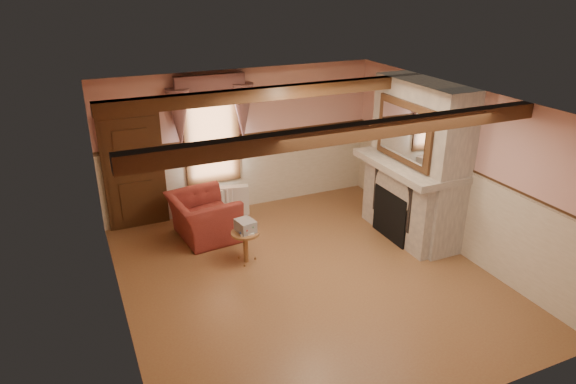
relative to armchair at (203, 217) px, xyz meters
name	(u,v)px	position (x,y,z in m)	size (l,w,h in m)	color
floor	(307,278)	(1.11, -2.00, -0.40)	(5.50, 6.00, 0.01)	brown
ceiling	(310,102)	(1.11, -2.00, 2.40)	(5.50, 6.00, 0.01)	silver
wall_back	(241,141)	(1.11, 1.00, 1.00)	(5.50, 0.02, 2.80)	#D89E95
wall_front	(443,308)	(1.11, -5.00, 1.00)	(5.50, 0.02, 2.80)	#D89E95
wall_left	(114,231)	(-1.64, -2.00, 1.00)	(0.02, 6.00, 2.80)	#D89E95
wall_right	(456,170)	(3.86, -2.00, 1.00)	(0.02, 6.00, 2.80)	#D89E95
wainscot	(308,236)	(1.11, -2.00, 0.35)	(5.50, 6.00, 1.50)	beige
chair_rail	(309,190)	(1.11, -2.00, 1.10)	(5.50, 6.00, 0.08)	black
firebox	(393,215)	(3.11, -1.40, 0.05)	(0.20, 0.95, 0.90)	black
armchair	(203,217)	(0.00, 0.00, 0.00)	(1.22, 1.06, 0.79)	maroon
side_table	(246,247)	(0.40, -1.14, -0.12)	(0.47, 0.47, 0.55)	brown
book_stack	(245,226)	(0.41, -1.12, 0.25)	(0.26, 0.32, 0.20)	#B7AD8C
radiator	(231,201)	(0.74, 0.70, -0.10)	(0.70, 0.18, 0.60)	silver
bowl	(413,161)	(3.35, -1.49, 1.07)	(0.39, 0.39, 0.09)	brown
mantel_clock	(384,143)	(3.35, -0.60, 1.12)	(0.14, 0.24, 0.20)	black
oil_lamp	(394,146)	(3.35, -0.92, 1.16)	(0.11, 0.11, 0.28)	#BE7D35
candle_red	(432,168)	(3.35, -1.99, 1.10)	(0.06, 0.06, 0.16)	#AF1525
jar_yellow	(433,170)	(3.35, -2.04, 1.08)	(0.06, 0.06, 0.12)	gold
fireplace	(418,161)	(3.53, -1.40, 1.00)	(0.85, 2.00, 2.80)	gray
mantel	(409,165)	(3.35, -1.40, 0.96)	(1.05, 2.05, 0.12)	gray
overmantel_mirror	(404,132)	(3.17, -1.40, 1.57)	(0.06, 1.44, 1.04)	silver
door	(134,174)	(-0.99, 0.94, 0.65)	(1.10, 0.10, 2.10)	black
window	(211,132)	(0.51, 0.97, 1.25)	(1.06, 0.08, 2.02)	white
window_drapes	(211,102)	(0.51, 0.88, 1.85)	(1.30, 0.14, 1.40)	gray
ceiling_beam_front	(355,132)	(1.11, -3.20, 2.30)	(5.50, 0.18, 0.20)	black
ceiling_beam_back	(276,93)	(1.11, -0.80, 2.30)	(5.50, 0.18, 0.20)	black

